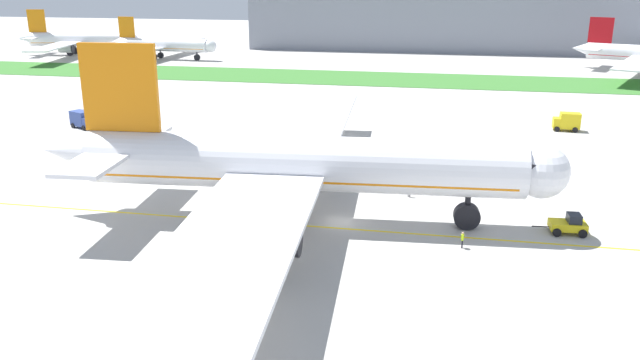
# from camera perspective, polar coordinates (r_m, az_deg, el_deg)

# --- Properties ---
(ground_plane) EXTENTS (600.00, 600.00, 0.00)m
(ground_plane) POSITION_cam_1_polar(r_m,az_deg,el_deg) (71.99, 1.89, -3.74)
(ground_plane) COLOR #ADAAA5
(ground_plane) RESTS_ON ground
(apron_taxi_line) EXTENTS (280.00, 0.36, 0.01)m
(apron_taxi_line) POSITION_cam_1_polar(r_m,az_deg,el_deg) (70.46, 1.67, -4.23)
(apron_taxi_line) COLOR yellow
(apron_taxi_line) RESTS_ON ground
(grass_median_strip) EXTENTS (320.00, 24.00, 0.10)m
(grass_median_strip) POSITION_cam_1_polar(r_m,az_deg,el_deg) (170.10, 7.49, 8.68)
(grass_median_strip) COLOR #38722D
(grass_median_strip) RESTS_ON ground
(airliner_foreground) EXTENTS (57.42, 90.99, 19.17)m
(airliner_foreground) POSITION_cam_1_polar(r_m,az_deg,el_deg) (70.51, -2.29, 1.38)
(airliner_foreground) COLOR white
(airliner_foreground) RESTS_ON ground
(pushback_tug) EXTENTS (5.56, 2.81, 2.15)m
(pushback_tug) POSITION_cam_1_polar(r_m,az_deg,el_deg) (73.63, 20.89, -3.64)
(pushback_tug) COLOR yellow
(pushback_tug) RESTS_ON ground
(ground_crew_wingwalker_port) EXTENTS (0.31, 0.59, 1.69)m
(ground_crew_wingwalker_port) POSITION_cam_1_polar(r_m,az_deg,el_deg) (66.76, 12.33, -4.98)
(ground_crew_wingwalker_port) COLOR black
(ground_crew_wingwalker_port) RESTS_ON ground
(ground_crew_marshaller_front) EXTENTS (0.42, 0.58, 1.76)m
(ground_crew_marshaller_front) POSITION_cam_1_polar(r_m,az_deg,el_deg) (47.21, -10.64, -14.97)
(ground_crew_marshaller_front) COLOR black
(ground_crew_marshaller_front) RESTS_ON ground
(ground_crew_wingwalker_starboard) EXTENTS (0.58, 0.29, 1.66)m
(ground_crew_wingwalker_starboard) POSITION_cam_1_polar(r_m,az_deg,el_deg) (80.45, 7.79, -0.80)
(ground_crew_wingwalker_starboard) COLOR black
(ground_crew_wingwalker_starboard) RESTS_ON ground
(service_truck_baggage_loader) EXTENTS (4.46, 2.48, 3.15)m
(service_truck_baggage_loader) POSITION_cam_1_polar(r_m,az_deg,el_deg) (121.12, 20.75, 4.81)
(service_truck_baggage_loader) COLOR yellow
(service_truck_baggage_loader) RESTS_ON ground
(service_truck_fuel_bowser) EXTENTS (5.19, 4.05, 2.97)m
(service_truck_fuel_bowser) POSITION_cam_1_polar(r_m,az_deg,el_deg) (122.66, -20.02, 5.01)
(service_truck_fuel_bowser) COLOR #33478C
(service_truck_fuel_bowser) RESTS_ON ground
(parked_airliner_far_left) EXTENTS (39.61, 62.25, 14.65)m
(parked_airliner_far_left) POSITION_cam_1_polar(r_m,az_deg,el_deg) (234.16, -20.40, 11.40)
(parked_airliner_far_left) COLOR white
(parked_airliner_far_left) RESTS_ON ground
(parked_airliner_far_centre) EXTENTS (36.39, 57.08, 12.92)m
(parked_airliner_far_centre) POSITION_cam_1_polar(r_m,az_deg,el_deg) (214.63, -13.63, 11.36)
(parked_airliner_far_centre) COLOR white
(parked_airliner_far_centre) RESTS_ON ground
(terminal_building) EXTENTS (133.87, 20.00, 18.00)m
(terminal_building) POSITION_cam_1_polar(r_m,az_deg,el_deg) (236.29, 10.65, 13.22)
(terminal_building) COLOR gray
(terminal_building) RESTS_ON ground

